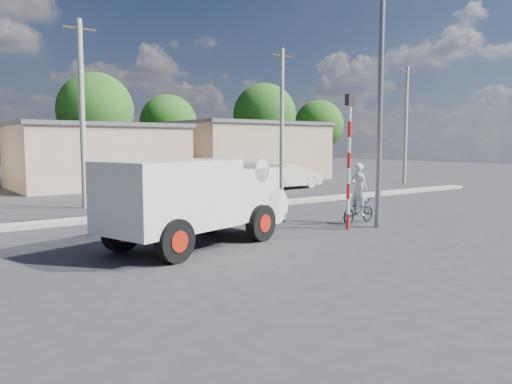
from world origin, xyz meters
TOP-DOWN VIEW (x-y plane):
  - ground_plane at (0.00, 0.00)m, footprint 120.00×120.00m
  - median at (0.00, 8.00)m, footprint 40.00×0.80m
  - truck at (-1.95, 2.19)m, footprint 6.08×3.57m
  - bicycle at (4.41, 2.15)m, footprint 1.77×0.80m
  - cyclist at (4.41, 2.15)m, footprint 0.51×0.71m
  - car_cream at (11.10, 13.92)m, footprint 4.64×1.87m
  - car_red at (15.00, 18.38)m, footprint 4.16×2.86m
  - traffic_pole at (3.20, 1.50)m, footprint 0.28×0.18m
  - streetlight at (4.14, 1.20)m, footprint 2.34×0.22m
  - building_row at (1.10, 22.00)m, footprint 37.80×7.30m
  - tree_row at (7.45, 28.53)m, footprint 51.24×7.43m
  - utility_poles at (3.25, 12.00)m, footprint 35.40×0.24m

SIDE VIEW (x-z plane):
  - ground_plane at x=0.00m, z-range 0.00..0.00m
  - median at x=0.00m, z-range 0.00..0.16m
  - bicycle at x=4.41m, z-range 0.00..0.90m
  - car_red at x=15.00m, z-range 0.00..1.31m
  - car_cream at x=11.10m, z-range 0.00..1.50m
  - cyclist at x=4.41m, z-range 0.00..1.81m
  - truck at x=-1.95m, z-range 0.13..2.50m
  - building_row at x=1.10m, z-range -0.09..4.35m
  - traffic_pole at x=3.20m, z-range 0.41..4.77m
  - utility_poles at x=3.25m, z-range 0.07..8.07m
  - tree_row at x=7.45m, z-range 0.75..9.17m
  - streetlight at x=4.14m, z-range 0.46..9.46m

